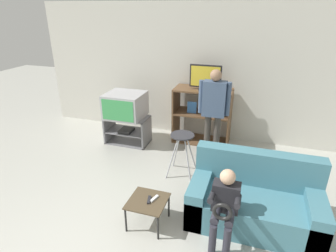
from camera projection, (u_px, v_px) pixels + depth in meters
wall_back at (191, 72)px, 5.53m from camera, size 6.40×0.06×2.60m
tv_stand at (128, 130)px, 5.50m from camera, size 0.83×0.47×0.54m
television_main at (125, 105)px, 5.31m from camera, size 0.70×0.65×0.47m
media_shelf at (202, 115)px, 5.44m from camera, size 1.09×0.51×1.08m
television_flat at (205, 78)px, 5.12m from camera, size 0.58×0.20×0.46m
folding_stool at (182, 142)px, 4.33m from camera, size 0.43×0.41×0.70m
snack_table at (148, 203)px, 3.39m from camera, size 0.45×0.45×0.35m
remote_control_black at (149, 200)px, 3.37m from camera, size 0.07×0.15×0.02m
remote_control_white at (154, 199)px, 3.39m from camera, size 0.08×0.15×0.02m
couch at (254, 201)px, 3.46m from camera, size 1.55×0.80×0.85m
person_standing_adult at (214, 106)px, 4.70m from camera, size 0.53×0.20×1.58m
person_seated_child at (225, 203)px, 3.03m from camera, size 0.33×0.43×0.91m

